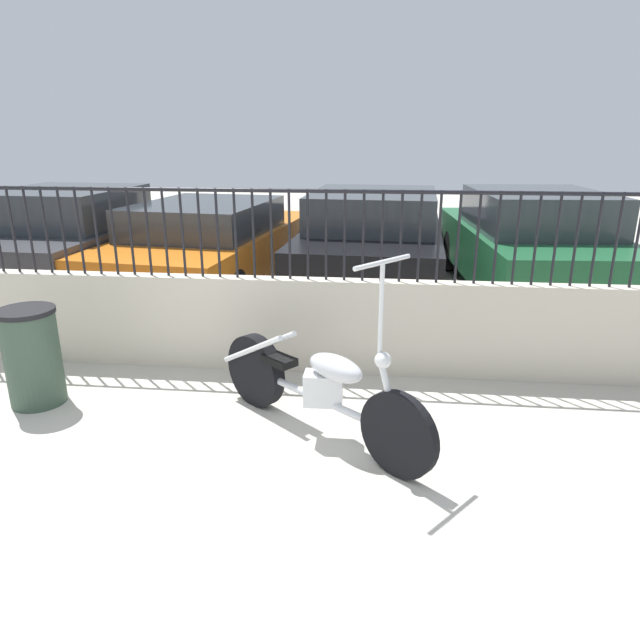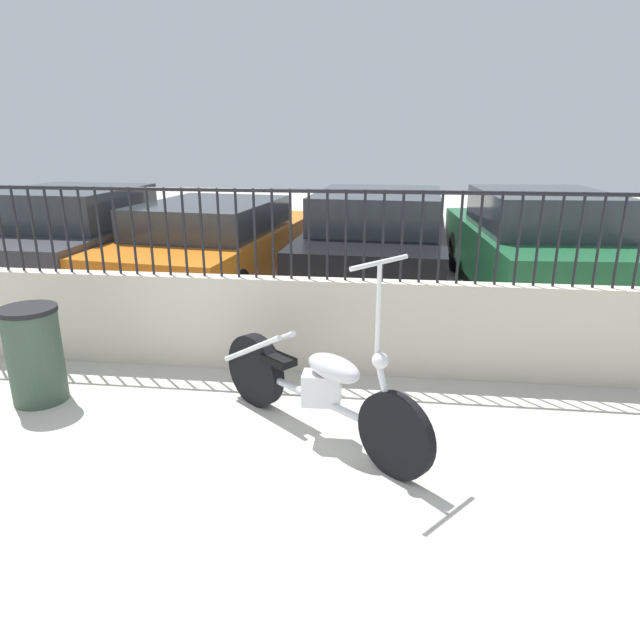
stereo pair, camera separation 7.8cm
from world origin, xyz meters
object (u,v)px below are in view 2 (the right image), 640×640
at_px(car_dark_grey, 81,238).
at_px(car_black, 378,240).
at_px(car_green, 535,243).
at_px(car_orange, 217,244).
at_px(trash_bin, 35,355).
at_px(motorcycle_silver, 308,384).

distance_m(car_dark_grey, car_black, 4.31).
distance_m(car_dark_grey, car_green, 6.46).
height_order(car_black, car_green, car_green).
xyz_separation_m(car_black, car_green, (2.16, -0.07, 0.01)).
bearing_deg(car_dark_grey, car_black, -81.91).
height_order(car_dark_grey, car_green, same).
distance_m(car_black, car_green, 2.16).
distance_m(car_dark_grey, car_orange, 2.00).
relative_size(car_dark_grey, car_black, 0.91).
xyz_separation_m(car_dark_grey, car_orange, (2.00, 0.12, -0.07)).
bearing_deg(trash_bin, car_orange, 83.36).
bearing_deg(trash_bin, car_black, 56.11).
relative_size(trash_bin, car_black, 0.18).
distance_m(trash_bin, car_orange, 3.80).
xyz_separation_m(car_orange, car_green, (4.46, 0.23, 0.07)).
height_order(car_orange, car_black, car_black).
bearing_deg(trash_bin, car_dark_grey, 113.13).
bearing_deg(motorcycle_silver, car_orange, 154.53).
xyz_separation_m(trash_bin, car_green, (4.90, 4.00, 0.30)).
distance_m(trash_bin, car_black, 4.91).
bearing_deg(trash_bin, car_green, 39.23).
bearing_deg(motorcycle_silver, trash_bin, -146.71).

